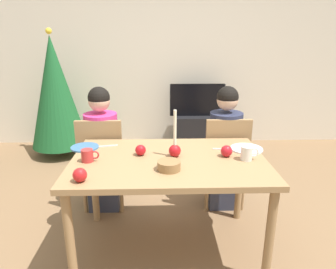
{
  "coord_description": "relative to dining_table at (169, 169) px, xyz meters",
  "views": [
    {
      "loc": [
        -0.07,
        -2.05,
        1.6
      ],
      "look_at": [
        0.0,
        0.2,
        0.87
      ],
      "focal_mm": 32.91,
      "sensor_mm": 36.0,
      "label": 1
    }
  ],
  "objects": [
    {
      "name": "ground_plane",
      "position": [
        0.0,
        0.0,
        -0.67
      ],
      "size": [
        7.68,
        7.68,
        0.0
      ],
      "primitive_type": "plane",
      "color": "brown"
    },
    {
      "name": "back_wall",
      "position": [
        0.0,
        2.6,
        0.63
      ],
      "size": [
        6.4,
        0.1,
        2.6
      ],
      "primitive_type": "cube",
      "color": "beige",
      "rests_on": "ground"
    },
    {
      "name": "dining_table",
      "position": [
        0.0,
        0.0,
        0.0
      ],
      "size": [
        1.4,
        0.9,
        0.75
      ],
      "color": "#99754C",
      "rests_on": "ground"
    },
    {
      "name": "chair_left",
      "position": [
        -0.6,
        0.61,
        -0.15
      ],
      "size": [
        0.4,
        0.4,
        0.9
      ],
      "color": "#99754C",
      "rests_on": "ground"
    },
    {
      "name": "chair_right",
      "position": [
        0.55,
        0.61,
        -0.15
      ],
      "size": [
        0.4,
        0.4,
        0.9
      ],
      "color": "#99754C",
      "rests_on": "ground"
    },
    {
      "name": "person_left_child",
      "position": [
        -0.6,
        0.64,
        -0.1
      ],
      "size": [
        0.3,
        0.3,
        1.17
      ],
      "color": "#33384C",
      "rests_on": "ground"
    },
    {
      "name": "person_right_child",
      "position": [
        0.55,
        0.64,
        -0.1
      ],
      "size": [
        0.3,
        0.3,
        1.17
      ],
      "color": "#33384C",
      "rests_on": "ground"
    },
    {
      "name": "tv_stand",
      "position": [
        0.48,
        2.3,
        -0.43
      ],
      "size": [
        0.64,
        0.4,
        0.48
      ],
      "primitive_type": "cube",
      "color": "black",
      "rests_on": "ground"
    },
    {
      "name": "tv",
      "position": [
        0.48,
        2.3,
        0.04
      ],
      "size": [
        0.79,
        0.05,
        0.46
      ],
      "color": "black",
      "rests_on": "tv_stand"
    },
    {
      "name": "christmas_tree",
      "position": [
        -1.44,
        2.05,
        0.21
      ],
      "size": [
        0.75,
        0.75,
        1.69
      ],
      "color": "brown",
      "rests_on": "ground"
    },
    {
      "name": "candle_centerpiece",
      "position": [
        0.04,
        0.04,
        0.15
      ],
      "size": [
        0.09,
        0.09,
        0.35
      ],
      "color": "red",
      "rests_on": "dining_table"
    },
    {
      "name": "plate_left",
      "position": [
        -0.66,
        0.24,
        0.09
      ],
      "size": [
        0.22,
        0.22,
        0.01
      ],
      "primitive_type": "cylinder",
      "color": "teal",
      "rests_on": "dining_table"
    },
    {
      "name": "plate_right",
      "position": [
        0.61,
        0.17,
        0.09
      ],
      "size": [
        0.25,
        0.25,
        0.01
      ],
      "primitive_type": "cylinder",
      "color": "silver",
      "rests_on": "dining_table"
    },
    {
      "name": "mug_left",
      "position": [
        -0.57,
        -0.03,
        0.13
      ],
      "size": [
        0.13,
        0.08,
        0.09
      ],
      "color": "#B72D2D",
      "rests_on": "dining_table"
    },
    {
      "name": "mug_right",
      "position": [
        0.56,
        -0.04,
        0.13
      ],
      "size": [
        0.13,
        0.08,
        0.1
      ],
      "color": "silver",
      "rests_on": "dining_table"
    },
    {
      "name": "fork_left",
      "position": [
        -0.49,
        0.27,
        0.09
      ],
      "size": [
        0.18,
        0.05,
        0.01
      ],
      "primitive_type": "cube",
      "rotation": [
        0.0,
        0.0,
        0.2
      ],
      "color": "silver",
      "rests_on": "dining_table"
    },
    {
      "name": "fork_right",
      "position": [
        0.44,
        0.18,
        0.09
      ],
      "size": [
        0.18,
        0.04,
        0.01
      ],
      "primitive_type": "cube",
      "rotation": [
        0.0,
        0.0,
        -0.14
      ],
      "color": "silver",
      "rests_on": "dining_table"
    },
    {
      "name": "bowl_walnuts",
      "position": [
        -0.01,
        -0.19,
        0.11
      ],
      "size": [
        0.15,
        0.15,
        0.06
      ],
      "primitive_type": "cylinder",
      "color": "olive",
      "rests_on": "dining_table"
    },
    {
      "name": "apple_near_candle",
      "position": [
        -0.55,
        -0.34,
        0.13
      ],
      "size": [
        0.09,
        0.09,
        0.09
      ],
      "primitive_type": "sphere",
      "color": "red",
      "rests_on": "dining_table"
    },
    {
      "name": "apple_by_left_plate",
      "position": [
        0.42,
        0.03,
        0.13
      ],
      "size": [
        0.09,
        0.09,
        0.09
      ],
      "primitive_type": "sphere",
      "color": "red",
      "rests_on": "dining_table"
    },
    {
      "name": "apple_by_right_mug",
      "position": [
        -0.21,
        0.08,
        0.12
      ],
      "size": [
        0.08,
        0.08,
        0.08
      ],
      "primitive_type": "sphere",
      "color": "#B6131A",
      "rests_on": "dining_table"
    }
  ]
}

